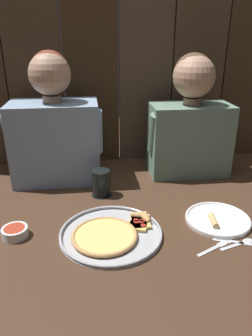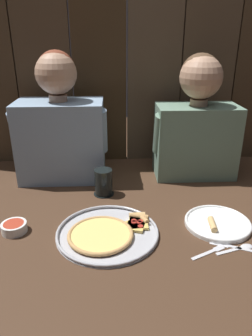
{
  "view_description": "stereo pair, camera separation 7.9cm",
  "coord_description": "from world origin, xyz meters",
  "views": [
    {
      "loc": [
        -0.16,
        -0.97,
        0.64
      ],
      "look_at": [
        -0.03,
        0.1,
        0.18
      ],
      "focal_mm": 33.51,
      "sensor_mm": 36.0,
      "label": 1
    },
    {
      "loc": [
        -0.08,
        -0.98,
        0.64
      ],
      "look_at": [
        -0.03,
        0.1,
        0.18
      ],
      "focal_mm": 33.51,
      "sensor_mm": 36.0,
      "label": 2
    }
  ],
  "objects": [
    {
      "name": "ground_plane",
      "position": [
        0.0,
        0.0,
        0.0
      ],
      "size": [
        3.2,
        3.2,
        0.0
      ],
      "primitive_type": "plane",
      "color": "#422B1C"
    },
    {
      "name": "pizza_tray",
      "position": [
        -0.1,
        -0.07,
        0.01
      ],
      "size": [
        0.36,
        0.36,
        0.03
      ],
      "color": "#B2B2B7",
      "rests_on": "ground"
    },
    {
      "name": "dinner_plate",
      "position": [
        0.3,
        -0.03,
        0.01
      ],
      "size": [
        0.24,
        0.24,
        0.03
      ],
      "color": "white",
      "rests_on": "ground"
    },
    {
      "name": "drinking_glass",
      "position": [
        -0.12,
        0.24,
        0.06
      ],
      "size": [
        0.09,
        0.09,
        0.11
      ],
      "color": "black",
      "rests_on": "ground"
    },
    {
      "name": "dipping_bowl",
      "position": [
        -0.43,
        -0.03,
        0.02
      ],
      "size": [
        0.09,
        0.09,
        0.03
      ],
      "color": "white",
      "rests_on": "ground"
    },
    {
      "name": "table_fork",
      "position": [
        0.22,
        -0.18,
        0.0
      ],
      "size": [
        0.12,
        0.07,
        0.01
      ],
      "color": "silver",
      "rests_on": "ground"
    },
    {
      "name": "table_knife",
      "position": [
        0.31,
        -0.16,
        0.0
      ],
      "size": [
        0.15,
        0.08,
        0.01
      ],
      "color": "silver",
      "rests_on": "ground"
    },
    {
      "name": "table_spoon",
      "position": [
        0.33,
        -0.16,
        0.0
      ],
      "size": [
        0.14,
        0.06,
        0.01
      ],
      "color": "silver",
      "rests_on": "ground"
    },
    {
      "name": "diner_left",
      "position": [
        -0.32,
        0.43,
        0.26
      ],
      "size": [
        0.43,
        0.23,
        0.58
      ],
      "color": "#849EB7",
      "rests_on": "ground"
    },
    {
      "name": "diner_right",
      "position": [
        0.32,
        0.43,
        0.27
      ],
      "size": [
        0.41,
        0.2,
        0.57
      ],
      "color": "slate",
      "rests_on": "ground"
    },
    {
      "name": "wooden_backdrop_wall",
      "position": [
        -0.0,
        0.66,
        0.66
      ],
      "size": [
        2.19,
        0.03,
        1.31
      ],
      "color": "#433120",
      "rests_on": "ground"
    }
  ]
}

